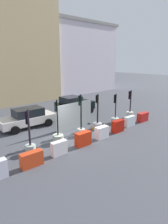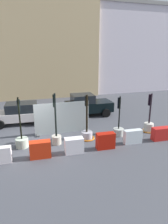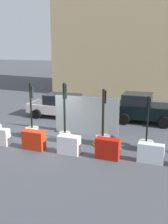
% 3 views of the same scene
% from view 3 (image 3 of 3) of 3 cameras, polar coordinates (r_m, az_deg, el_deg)
% --- Properties ---
extents(ground_plane, '(120.00, 120.00, 0.00)m').
position_cam_3_polar(ground_plane, '(14.22, -7.91, -5.75)').
color(ground_plane, '#44464D').
extents(traffic_light_3, '(0.71, 0.71, 2.90)m').
position_cam_3_polar(traffic_light_3, '(14.54, -10.95, -3.45)').
color(traffic_light_3, '#ABB9A5').
rests_on(traffic_light_3, ground_plane).
extents(traffic_light_4, '(0.56, 0.56, 3.02)m').
position_cam_3_polar(traffic_light_4, '(13.57, -4.07, -3.63)').
color(traffic_light_4, '#B8B1A0').
rests_on(traffic_light_4, ground_plane).
extents(traffic_light_5, '(0.98, 0.98, 2.78)m').
position_cam_3_polar(traffic_light_5, '(13.26, 4.00, -5.19)').
color(traffic_light_5, '#AEA7B1').
rests_on(traffic_light_5, ground_plane).
extents(traffic_light_6, '(0.67, 0.67, 2.58)m').
position_cam_3_polar(traffic_light_6, '(12.85, 13.07, -6.08)').
color(traffic_light_6, '#B0B5AF').
rests_on(traffic_light_6, ground_plane).
extents(construction_barrier_3, '(0.98, 0.41, 0.82)m').
position_cam_3_polar(construction_barrier_3, '(13.88, -17.36, -4.99)').
color(construction_barrier_3, white).
rests_on(construction_barrier_3, ground_plane).
extents(construction_barrier_4, '(1.08, 0.52, 0.89)m').
position_cam_3_polar(construction_barrier_4, '(12.91, -10.59, -5.87)').
color(construction_barrier_4, red).
rests_on(construction_barrier_4, ground_plane).
extents(construction_barrier_5, '(1.01, 0.53, 0.84)m').
position_cam_3_polar(construction_barrier_5, '(12.21, -3.22, -6.96)').
color(construction_barrier_5, white).
rests_on(construction_barrier_5, ground_plane).
extents(construction_barrier_6, '(1.05, 0.48, 0.91)m').
position_cam_3_polar(construction_barrier_6, '(11.71, 5.05, -7.78)').
color(construction_barrier_6, '#B3170A').
rests_on(construction_barrier_6, ground_plane).
extents(construction_barrier_7, '(1.10, 0.43, 0.83)m').
position_cam_3_polar(construction_barrier_7, '(11.66, 13.96, -8.49)').
color(construction_barrier_7, silver).
rests_on(construction_barrier_7, ground_plane).
extents(car_white_van, '(4.59, 2.30, 1.56)m').
position_cam_3_polar(car_white_van, '(18.10, -4.72, 1.32)').
color(car_white_van, silver).
rests_on(car_white_van, ground_plane).
extents(car_black_sedan, '(3.89, 2.29, 1.80)m').
position_cam_3_polar(car_black_sedan, '(17.30, 12.57, 0.78)').
color(car_black_sedan, black).
rests_on(car_black_sedan, ground_plane).
extents(building_main_facade, '(13.71, 9.69, 15.57)m').
position_cam_3_polar(building_main_facade, '(29.09, 9.64, 20.04)').
color(building_main_facade, tan).
rests_on(building_main_facade, ground_plane).
extents(site_fence_panel, '(3.59, 0.50, 2.08)m').
position_cam_3_polar(site_fence_panel, '(14.62, 0.48, -0.95)').
color(site_fence_panel, '#9AA5A4').
rests_on(site_fence_panel, ground_plane).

